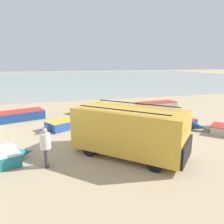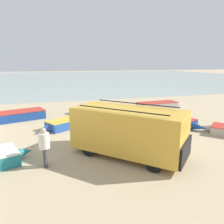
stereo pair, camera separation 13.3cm
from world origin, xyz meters
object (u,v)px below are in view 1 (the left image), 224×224
at_px(fishing_rowboat_6, 167,119).
at_px(fisherman_0, 117,114).
at_px(fisherman_2, 45,144).
at_px(fishing_rowboat_1, 18,116).
at_px(fishing_rowboat_5, 70,123).
at_px(fishing_rowboat_0, 92,109).
at_px(parked_van, 130,130).
at_px(fishing_rowboat_2, 158,105).

height_order(fishing_rowboat_6, fisherman_0, fisherman_0).
bearing_deg(fisherman_2, fishing_rowboat_1, 103.29).
bearing_deg(fishing_rowboat_5, fishing_rowboat_0, -149.60).
bearing_deg(parked_van, fisherman_0, 125.47).
xyz_separation_m(parked_van, fishing_rowboat_6, (4.66, 4.48, -0.94)).
height_order(fishing_rowboat_0, fishing_rowboat_2, fishing_rowboat_2).
xyz_separation_m(fishing_rowboat_6, fisherman_2, (-8.40, -4.59, 0.72)).
bearing_deg(fisherman_2, parked_van, 1.87).
relative_size(parked_van, fisherman_0, 3.23).
xyz_separation_m(fishing_rowboat_2, fisherman_2, (-10.30, -9.54, 0.72)).
xyz_separation_m(fishing_rowboat_1, fisherman_0, (6.47, -4.20, 0.62)).
distance_m(parked_van, fishing_rowboat_1, 10.27).
bearing_deg(fishing_rowboat_2, fishing_rowboat_6, -115.40).
bearing_deg(fishing_rowboat_0, fishing_rowboat_1, -23.69).
bearing_deg(fishing_rowboat_0, fishing_rowboat_6, 95.37).
distance_m(fishing_rowboat_6, fisherman_2, 9.60).
distance_m(parked_van, fishing_rowboat_0, 9.75).
xyz_separation_m(fishing_rowboat_1, fishing_rowboat_2, (12.30, 0.95, -0.04)).
bearing_deg(parked_van, fishing_rowboat_0, 134.23).
relative_size(fishing_rowboat_0, fisherman_0, 2.66).
bearing_deg(fishing_rowboat_6, parked_van, -68.40).
bearing_deg(parked_van, fishing_rowboat_2, 100.35).
xyz_separation_m(fishing_rowboat_6, fisherman_0, (-3.93, -0.21, 0.67)).
relative_size(parked_van, fishing_rowboat_1, 1.21).
bearing_deg(fishing_rowboat_0, fisherman_0, 60.59).
bearing_deg(parked_van, fisherman_2, -133.16).
bearing_deg(fishing_rowboat_1, fishing_rowboat_0, 173.93).
xyz_separation_m(fishing_rowboat_5, fisherman_2, (-1.53, -5.56, 0.72)).
bearing_deg(fishing_rowboat_0, fisherman_2, 32.88).
distance_m(fishing_rowboat_6, fisherman_0, 3.99).
distance_m(fishing_rowboat_0, fisherman_0, 5.50).
distance_m(fishing_rowboat_2, fisherman_0, 7.81).
xyz_separation_m(fishing_rowboat_0, fisherman_2, (-3.91, -9.80, 0.76)).
bearing_deg(fisherman_2, fishing_rowboat_6, 28.82).
xyz_separation_m(parked_van, fishing_rowboat_2, (6.56, 9.43, -0.94)).
relative_size(fishing_rowboat_2, fisherman_2, 2.81).
relative_size(fishing_rowboat_6, fisherman_2, 3.12).
distance_m(fishing_rowboat_1, fishing_rowboat_6, 11.14).
height_order(fishing_rowboat_0, fishing_rowboat_6, fishing_rowboat_6).
xyz_separation_m(fishing_rowboat_2, fishing_rowboat_6, (-1.90, -4.95, -0.00)).
height_order(fishing_rowboat_2, fisherman_0, fisherman_0).
xyz_separation_m(fishing_rowboat_0, fishing_rowboat_1, (-5.90, -1.22, 0.08)).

